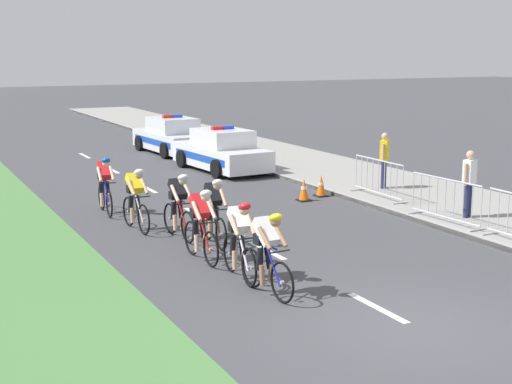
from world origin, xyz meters
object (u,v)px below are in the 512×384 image
Objects in this scene: cyclist_third at (201,223)px; cyclist_fourth at (214,210)px; cyclist_fifth at (179,205)px; police_car_nearest at (222,152)px; crowd_barrier_rear at (378,179)px; cyclist_second at (240,239)px; spectator_closest at (384,156)px; traffic_cone_mid at (321,186)px; cyclist_seventh at (105,184)px; cyclist_sixth at (136,198)px; crowd_barrier_middle at (445,201)px; cyclist_lead at (267,252)px; traffic_cone_near at (304,190)px; police_car_second at (172,137)px.

cyclist_third is 1.00× the size of cyclist_fourth.
cyclist_fifth is (-0.47, 0.92, 0.00)m from cyclist_fourth.
crowd_barrier_rear is (1.79, -6.89, -0.03)m from police_car_nearest.
cyclist_second is 12.65m from police_car_nearest.
spectator_closest is (2.76, -5.83, 0.40)m from police_car_nearest.
cyclist_second is 8.27m from traffic_cone_mid.
cyclist_fifth is at bearing -119.80° from police_car_nearest.
spectator_closest reaches higher than police_car_nearest.
spectator_closest reaches higher than cyclist_third.
police_car_nearest is 5.63m from traffic_cone_mid.
cyclist_seventh is 6.32m from traffic_cone_mid.
cyclist_fifth is 0.38× the size of police_car_nearest.
cyclist_sixth reaches higher than crowd_barrier_middle.
spectator_closest reaches higher than cyclist_lead.
cyclist_fifth is 1.33m from cyclist_sixth.
crowd_barrier_rear is (6.56, 1.43, -0.14)m from cyclist_fifth.
cyclist_second and cyclist_fourth have the same top height.
cyclist_fifth is 6.14m from traffic_cone_mid.
cyclist_sixth is at bearing -166.92° from traffic_cone_near.
cyclist_third is 7.40m from traffic_cone_mid.
cyclist_sixth is 7.21m from crowd_barrier_rear.
traffic_cone_mid is (0.71, -5.58, -0.37)m from police_car_nearest.
cyclist_lead is at bearing -84.24° from cyclist_seventh.
cyclist_third and cyclist_fifth have the same top height.
spectator_closest is (8.33, -0.79, 0.30)m from cyclist_seventh.
traffic_cone_mid is (0.78, 0.35, 0.00)m from traffic_cone_near.
cyclist_sixth is at bearing 118.25° from cyclist_fourth.
crowd_barrier_rear reaches higher than traffic_cone_near.
spectator_closest is (7.77, 4.41, 0.30)m from cyclist_third.
cyclist_seventh is (-0.56, 5.20, 0.00)m from cyclist_third.
cyclist_second is 1.03× the size of spectator_closest.
crowd_barrier_rear is 3.63× the size of traffic_cone_mid.
traffic_cone_mid is (6.28, -0.54, -0.48)m from cyclist_seventh.
traffic_cone_mid is (5.50, 7.15, -0.48)m from cyclist_lead.
crowd_barrier_middle is (1.41, -15.20, -0.03)m from police_car_second.
cyclist_lead is at bearing -105.11° from police_car_second.
police_car_nearest reaches higher than cyclist_sixth.
traffic_cone_mid is at bearing -86.20° from police_car_second.
spectator_closest is (7.60, 5.86, 0.30)m from cyclist_second.
police_car_nearest is at bearing 52.93° from cyclist_sixth.
cyclist_sixth and cyclist_seventh have the same top height.
cyclist_lead reaches higher than traffic_cone_mid.
cyclist_fourth is 5.77m from crowd_barrier_middle.
cyclist_seventh is 11.53m from police_car_second.
spectator_closest is (2.05, -0.25, 0.77)m from traffic_cone_mid.
crowd_barrier_middle is (6.42, 0.09, -0.14)m from cyclist_third.
spectator_closest reaches higher than cyclist_fourth.
cyclist_second is 1.00× the size of cyclist_third.
cyclist_seventh is at bearing 96.13° from cyclist_third.
cyclist_sixth is 1.00× the size of cyclist_seventh.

